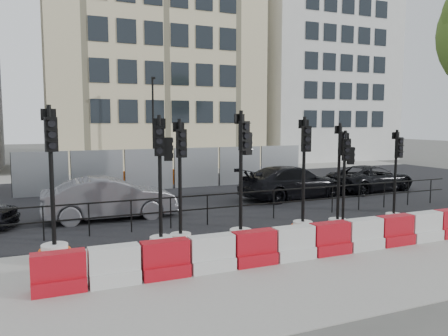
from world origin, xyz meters
name	(u,v)px	position (x,y,z in m)	size (l,w,h in m)	color
ground	(259,231)	(0.00, 0.00, 0.00)	(120.00, 120.00, 0.00)	#51514C
sidewalk_near	(316,259)	(0.00, -3.00, 0.01)	(40.00, 6.00, 0.02)	gray
road	(186,195)	(0.00, 7.00, 0.01)	(40.00, 14.00, 0.03)	black
sidewalk_far	(143,173)	(0.00, 16.00, 0.01)	(40.00, 4.00, 0.02)	gray
building_cream	(149,46)	(2.00, 21.99, 9.00)	(15.00, 10.06, 18.00)	beige
building_white	(314,69)	(17.00, 21.99, 8.00)	(12.00, 9.06, 16.00)	silver
kerb_railing	(242,202)	(0.00, 1.20, 0.69)	(18.00, 0.04, 1.00)	black
heras_fencing	(169,173)	(-0.01, 9.80, 0.68)	(14.33, 1.72, 2.00)	#94979C
lamp_post_far	(153,123)	(0.50, 14.98, 3.22)	(0.12, 0.56, 6.00)	black
barrier_row	(312,242)	(0.00, -2.80, 0.37)	(12.55, 0.50, 0.80)	#AD100D
traffic_signal_a	(54,231)	(-5.78, -0.87, 0.76)	(0.72, 0.72, 3.66)	silver
traffic_signal_b	(161,221)	(-3.29, -1.07, 0.82)	(0.68, 0.68, 3.44)	silver
traffic_signal_c	(181,223)	(-2.75, -0.93, 0.69)	(0.66, 0.66, 3.35)	silver
traffic_signal_d	(241,214)	(-1.16, -1.22, 0.85)	(0.70, 0.70, 3.57)	silver
traffic_signal_e	(303,211)	(0.91, -1.01, 0.71)	(0.67, 0.67, 3.42)	silver
traffic_signal_f	(344,209)	(2.15, -1.26, 0.72)	(0.60, 0.60, 3.03)	silver
traffic_signal_g	(338,210)	(2.10, -1.07, 0.67)	(0.64, 0.64, 3.24)	silver
traffic_signal_h	(394,205)	(4.32, -1.03, 0.63)	(0.60, 0.60, 3.03)	silver
car_b	(110,198)	(-3.90, 3.31, 0.72)	(4.38, 1.56, 1.44)	#4F4F54
car_c	(293,182)	(3.89, 4.34, 0.71)	(5.04, 2.47, 1.41)	black
car_d	(371,178)	(8.37, 4.63, 0.62)	(4.69, 2.64, 1.24)	black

